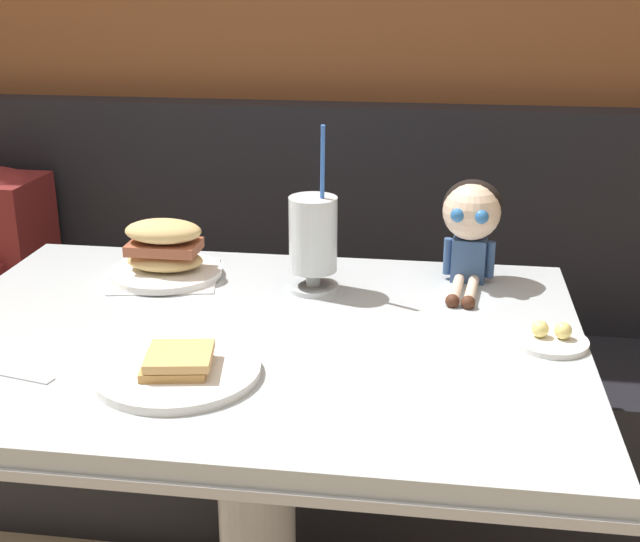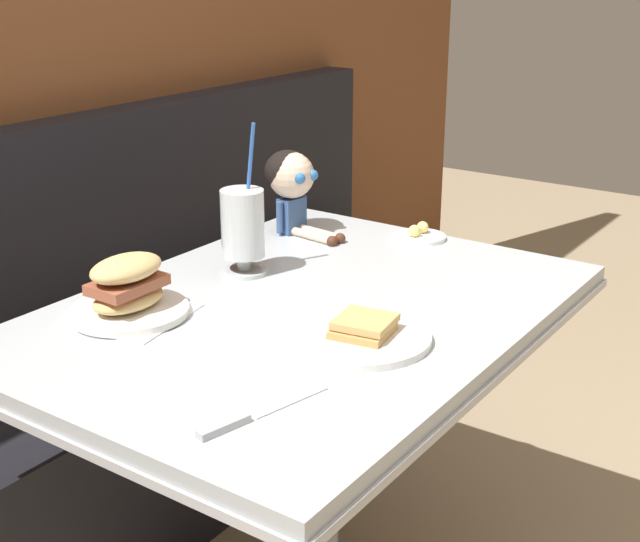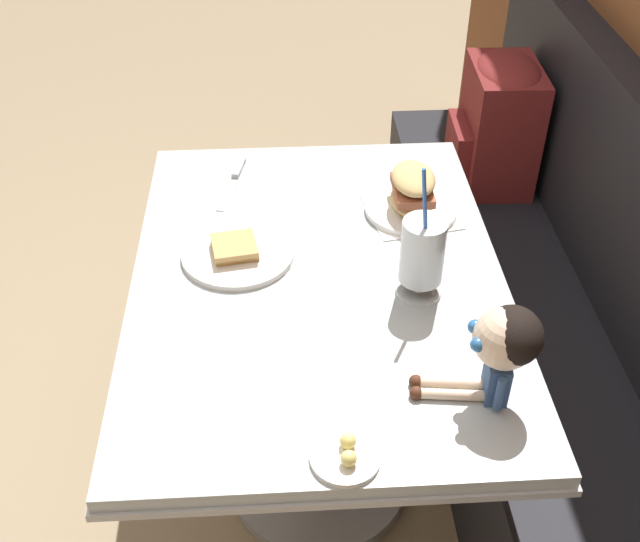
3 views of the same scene
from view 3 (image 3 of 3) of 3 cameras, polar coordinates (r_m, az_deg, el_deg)
ground_plane at (r=2.21m, az=-4.94°, el=-15.44°), size 8.00×8.00×0.00m
booth_bench at (r=2.08m, az=17.66°, el=-8.45°), size 2.60×0.48×1.00m
diner_table at (r=1.80m, az=-0.13°, el=-5.10°), size 1.11×0.81×0.74m
toast_plate at (r=1.72m, az=-6.13°, el=1.39°), size 0.25×0.25×0.04m
milkshake_glass at (r=1.57m, az=7.54°, el=1.22°), size 0.10×0.10×0.32m
sandwich_plate at (r=1.85m, az=6.79°, el=5.54°), size 0.23×0.23×0.12m
butter_saucer at (r=1.32m, az=1.92°, el=-13.41°), size 0.12×0.12×0.04m
butter_knife at (r=2.00m, az=-6.21°, el=7.03°), size 0.23×0.07×0.01m
seated_doll at (r=1.36m, az=13.38°, el=-5.19°), size 0.12×0.22×0.20m
backpack at (r=2.49m, az=12.97°, el=10.77°), size 0.31×0.25×0.41m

